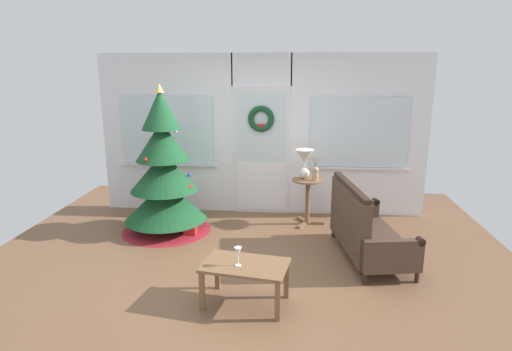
{
  "coord_description": "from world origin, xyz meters",
  "views": [
    {
      "loc": [
        0.53,
        -4.78,
        2.36
      ],
      "look_at": [
        0.05,
        0.55,
        1.0
      ],
      "focal_mm": 30.48,
      "sensor_mm": 36.0,
      "label": 1
    }
  ],
  "objects_px": {
    "table_lamp": "(305,160)",
    "coffee_table": "(245,270)",
    "flower_vase": "(315,173)",
    "settee_sofa": "(363,229)",
    "side_table": "(308,192)",
    "wine_glass": "(238,252)",
    "gift_box": "(190,230)",
    "christmas_tree": "(164,178)"
  },
  "relations": [
    {
      "from": "coffee_table",
      "to": "settee_sofa",
      "type": "bearing_deg",
      "value": 42.5
    },
    {
      "from": "settee_sofa",
      "to": "flower_vase",
      "type": "relative_size",
      "value": 4.59
    },
    {
      "from": "coffee_table",
      "to": "gift_box",
      "type": "distance_m",
      "value": 2.03
    },
    {
      "from": "christmas_tree",
      "to": "side_table",
      "type": "height_order",
      "value": "christmas_tree"
    },
    {
      "from": "flower_vase",
      "to": "wine_glass",
      "type": "xyz_separation_m",
      "value": [
        -0.84,
        -2.35,
        -0.25
      ]
    },
    {
      "from": "table_lamp",
      "to": "wine_glass",
      "type": "relative_size",
      "value": 2.26
    },
    {
      "from": "side_table",
      "to": "wine_glass",
      "type": "height_order",
      "value": "side_table"
    },
    {
      "from": "christmas_tree",
      "to": "coffee_table",
      "type": "distance_m",
      "value": 2.4
    },
    {
      "from": "wine_glass",
      "to": "gift_box",
      "type": "height_order",
      "value": "wine_glass"
    },
    {
      "from": "flower_vase",
      "to": "coffee_table",
      "type": "distance_m",
      "value": 2.48
    },
    {
      "from": "christmas_tree",
      "to": "coffee_table",
      "type": "xyz_separation_m",
      "value": [
        1.38,
        -1.91,
        -0.42
      ]
    },
    {
      "from": "flower_vase",
      "to": "coffee_table",
      "type": "bearing_deg",
      "value": -108.74
    },
    {
      "from": "coffee_table",
      "to": "wine_glass",
      "type": "bearing_deg",
      "value": -143.6
    },
    {
      "from": "flower_vase",
      "to": "gift_box",
      "type": "relative_size",
      "value": 2.0
    },
    {
      "from": "table_lamp",
      "to": "coffee_table",
      "type": "relative_size",
      "value": 0.48
    },
    {
      "from": "table_lamp",
      "to": "flower_vase",
      "type": "bearing_deg",
      "value": -32.01
    },
    {
      "from": "christmas_tree",
      "to": "side_table",
      "type": "distance_m",
      "value": 2.13
    },
    {
      "from": "wine_glass",
      "to": "gift_box",
      "type": "distance_m",
      "value": 2.08
    },
    {
      "from": "flower_vase",
      "to": "wine_glass",
      "type": "distance_m",
      "value": 2.51
    },
    {
      "from": "side_table",
      "to": "settee_sofa",
      "type": "bearing_deg",
      "value": -59.58
    },
    {
      "from": "gift_box",
      "to": "flower_vase",
      "type": "bearing_deg",
      "value": 17.42
    },
    {
      "from": "flower_vase",
      "to": "wine_glass",
      "type": "bearing_deg",
      "value": -109.72
    },
    {
      "from": "table_lamp",
      "to": "coffee_table",
      "type": "bearing_deg",
      "value": -104.5
    },
    {
      "from": "side_table",
      "to": "flower_vase",
      "type": "bearing_deg",
      "value": -30.96
    },
    {
      "from": "settee_sofa",
      "to": "side_table",
      "type": "xyz_separation_m",
      "value": [
        -0.66,
        1.13,
        0.13
      ]
    },
    {
      "from": "coffee_table",
      "to": "wine_glass",
      "type": "relative_size",
      "value": 4.7
    },
    {
      "from": "christmas_tree",
      "to": "table_lamp",
      "type": "distance_m",
      "value": 2.07
    },
    {
      "from": "christmas_tree",
      "to": "settee_sofa",
      "type": "xyz_separation_m",
      "value": [
        2.73,
        -0.68,
        -0.41
      ]
    },
    {
      "from": "flower_vase",
      "to": "table_lamp",
      "type": "bearing_deg",
      "value": 147.99
    },
    {
      "from": "side_table",
      "to": "gift_box",
      "type": "xyz_separation_m",
      "value": [
        -1.67,
        -0.62,
        -0.42
      ]
    },
    {
      "from": "table_lamp",
      "to": "flower_vase",
      "type": "height_order",
      "value": "table_lamp"
    },
    {
      "from": "gift_box",
      "to": "christmas_tree",
      "type": "bearing_deg",
      "value": 157.42
    },
    {
      "from": "christmas_tree",
      "to": "table_lamp",
      "type": "height_order",
      "value": "christmas_tree"
    },
    {
      "from": "wine_glass",
      "to": "gift_box",
      "type": "bearing_deg",
      "value": 117.43
    },
    {
      "from": "settee_sofa",
      "to": "table_lamp",
      "type": "xyz_separation_m",
      "value": [
        -0.72,
        1.17,
        0.62
      ]
    },
    {
      "from": "side_table",
      "to": "coffee_table",
      "type": "xyz_separation_m",
      "value": [
        -0.68,
        -2.36,
        -0.13
      ]
    },
    {
      "from": "christmas_tree",
      "to": "wine_glass",
      "type": "distance_m",
      "value": 2.37
    },
    {
      "from": "table_lamp",
      "to": "coffee_table",
      "type": "distance_m",
      "value": 2.56
    },
    {
      "from": "coffee_table",
      "to": "wine_glass",
      "type": "xyz_separation_m",
      "value": [
        -0.06,
        -0.04,
        0.21
      ]
    },
    {
      "from": "coffee_table",
      "to": "gift_box",
      "type": "height_order",
      "value": "coffee_table"
    },
    {
      "from": "christmas_tree",
      "to": "flower_vase",
      "type": "height_order",
      "value": "christmas_tree"
    },
    {
      "from": "gift_box",
      "to": "coffee_table",
      "type": "bearing_deg",
      "value": -60.48
    }
  ]
}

